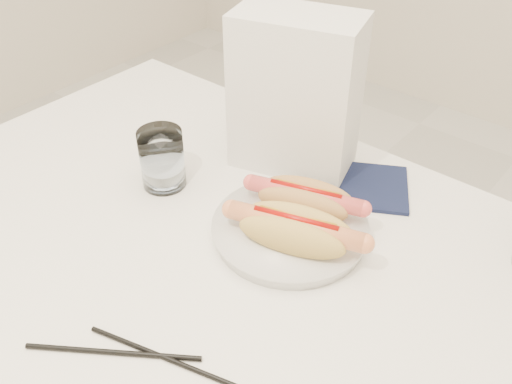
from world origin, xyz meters
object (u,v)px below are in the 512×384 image
Objects in this scene: plate at (290,230)px; hotdog_right at (295,230)px; table at (227,289)px; napkin_box at (295,94)px; hotdog_left at (305,199)px; water_glass at (162,159)px.

hotdog_right reaches higher than plate.
table is 0.34m from napkin_box.
napkin_box is (-0.11, 0.12, 0.09)m from hotdog_left.
hotdog_right reaches higher than table.
hotdog_left is (-0.00, 0.04, 0.03)m from plate.
napkin_box is at bearing 115.15° from hotdog_left.
napkin_box is at bearing 125.64° from plate.
hotdog_right is at bearing -69.04° from napkin_box.
table is at bearing -90.28° from napkin_box.
napkin_box reaches higher than plate.
hotdog_right is 0.73× the size of napkin_box.
hotdog_left is at bearing 76.76° from table.
plate is at bearing -102.26° from hotdog_left.
hotdog_left is (0.03, 0.15, 0.10)m from table.
table is 0.24m from water_glass.
plate is at bearing -70.81° from napkin_box.
water_glass is at bearing 179.12° from hotdog_left.
hotdog_left is 0.90× the size of hotdog_right.
hotdog_left is at bearing -63.21° from napkin_box.
water_glass is at bearing 162.98° from hotdog_right.
napkin_box is (-0.12, 0.16, 0.13)m from plate.
plate is (0.04, 0.10, 0.07)m from table.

